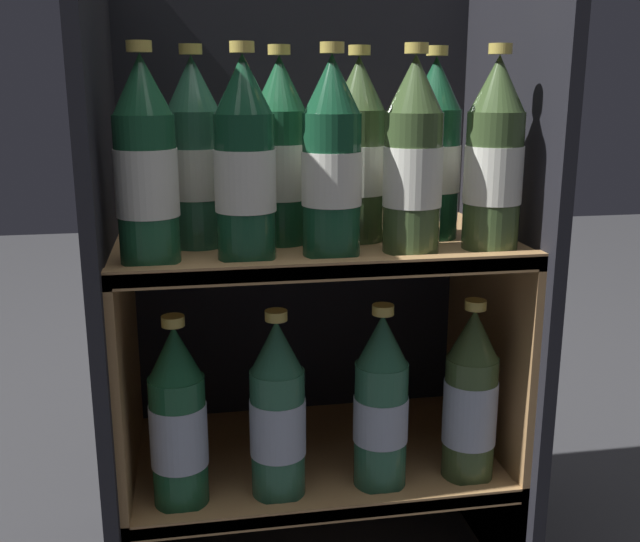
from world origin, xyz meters
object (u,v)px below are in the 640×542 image
Objects in this scene: bottle_upper_front_2 at (332,163)px; bottle_upper_back_2 at (358,155)px; bottle_upper_front_4 at (494,160)px; bottle_upper_front_0 at (146,167)px; bottle_lower_front_0 at (178,421)px; bottle_upper_front_3 at (413,162)px; bottle_lower_front_2 at (381,405)px; bottle_upper_back_1 at (280,157)px; bottle_upper_front_1 at (245,165)px; bottle_upper_back_0 at (195,158)px; bottle_upper_back_3 at (433,154)px; bottle_lower_front_3 at (470,400)px; bottle_lower_front_1 at (278,414)px.

bottle_upper_back_2 is (0.06, 0.09, 0.00)m from bottle_upper_front_2.
bottle_upper_front_0 is at bearing 180.00° from bottle_upper_front_4.
bottle_lower_front_0 is (-0.45, 0.00, -0.36)m from bottle_upper_front_4.
bottle_lower_front_2 is at bearing -180.00° from bottle_upper_front_3.
bottle_upper_back_1 is (-0.17, 0.09, 0.00)m from bottle_upper_front_3.
bottle_upper_back_2 is at bearing 17.94° from bottle_lower_front_0.
bottle_upper_front_3 is at bearing 0.00° from bottle_lower_front_0.
bottle_upper_back_0 is (-0.06, 0.09, 0.00)m from bottle_upper_front_1.
bottle_upper_front_4 is 0.11m from bottle_upper_back_3.
bottle_lower_front_3 is (-0.02, 0.00, -0.36)m from bottle_upper_front_4.
bottle_upper_front_2 is 1.00× the size of bottle_upper_back_1.
bottle_upper_front_3 is at bearing 0.00° from bottle_lower_front_1.
bottle_upper_front_1 and bottle_upper_front_4 have the same top height.
bottle_upper_front_0 is at bearing 180.00° from bottle_upper_front_2.
bottle_upper_front_1 and bottle_upper_back_3 have the same top height.
bottle_upper_front_1 is 1.00× the size of bottle_upper_back_2.
bottle_upper_front_0 is 1.00× the size of bottle_upper_front_2.
bottle_upper_front_3 is at bearing 0.00° from bottle_upper_front_2.
bottle_upper_front_0 is 0.31m from bottle_upper_back_2.
bottle_upper_back_2 is at bearing 27.35° from bottle_upper_front_1.
bottle_upper_back_1 is (-0.29, 0.09, 0.00)m from bottle_upper_front_4.
bottle_upper_front_0 and bottle_upper_front_2 have the same top height.
bottle_upper_front_3 is 0.40m from bottle_lower_front_1.
bottle_upper_back_2 is 1.00× the size of bottle_lower_front_0.
bottle_upper_back_2 is at bearing 57.65° from bottle_upper_front_2.
bottle_upper_back_3 is (-0.06, 0.09, 0.00)m from bottle_upper_front_4.
bottle_lower_front_2 is (-0.10, -0.09, -0.36)m from bottle_upper_back_3.
bottle_upper_back_2 is (0.17, 0.09, 0.00)m from bottle_upper_front_1.
bottle_upper_back_1 is 0.46m from bottle_lower_front_3.
bottle_upper_back_2 is 1.00× the size of bottle_upper_back_3.
bottle_lower_front_3 is (0.29, 0.00, -0.00)m from bottle_lower_front_1.
bottle_upper_back_3 is at bearing 0.00° from bottle_upper_back_0.
bottle_upper_front_2 is at bearing 0.00° from bottle_lower_front_1.
bottle_lower_front_3 is at bearing -12.76° from bottle_upper_back_0.
bottle_upper_back_0 reaches higher than bottle_lower_front_1.
bottle_upper_front_1 and bottle_upper_back_0 have the same top height.
bottle_lower_front_2 is at bearing -0.00° from bottle_upper_front_1.
bottle_upper_front_3 is 1.00× the size of bottle_lower_front_0.
bottle_upper_back_2 is at bearing 122.35° from bottle_upper_front_3.
bottle_lower_front_1 is 0.15m from bottle_lower_front_2.
bottle_upper_front_2 and bottle_upper_back_2 have the same top height.
bottle_upper_front_0 is 0.58m from bottle_lower_front_3.
bottle_lower_front_2 is at bearing -180.00° from bottle_lower_front_3.
bottle_upper_front_3 is at bearing 0.00° from bottle_upper_front_0.
bottle_upper_back_0 is at bearing 160.71° from bottle_lower_front_2.
bottle_lower_front_2 is (0.02, -0.09, -0.36)m from bottle_upper_back_2.
bottle_upper_front_1 is 0.36m from bottle_lower_front_1.
bottle_upper_back_3 is 1.00× the size of bottle_lower_front_2.
bottle_upper_back_1 is at bearing 77.41° from bottle_lower_front_1.
bottle_upper_front_0 is 1.00× the size of bottle_lower_front_0.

